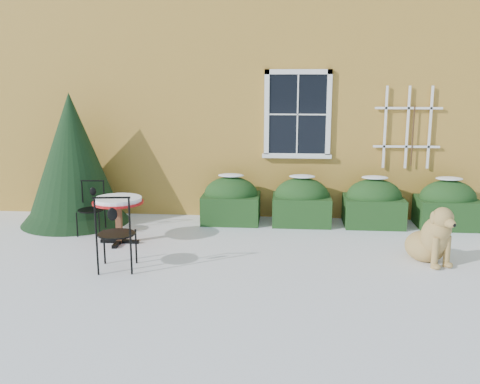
# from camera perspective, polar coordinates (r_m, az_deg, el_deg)

# --- Properties ---
(ground) EXTENTS (80.00, 80.00, 0.00)m
(ground) POSITION_cam_1_polar(r_m,az_deg,el_deg) (7.55, -0.66, -8.27)
(ground) COLOR white
(ground) RESTS_ON ground
(house) EXTENTS (12.40, 8.40, 6.40)m
(house) POSITION_cam_1_polar(r_m,az_deg,el_deg) (14.08, 2.16, 14.36)
(house) COLOR gold
(house) RESTS_ON ground
(hedge_row) EXTENTS (4.95, 0.80, 0.91)m
(hedge_row) POSITION_cam_1_polar(r_m,az_deg,el_deg) (9.90, 10.34, -1.15)
(hedge_row) COLOR #153213
(hedge_row) RESTS_ON ground
(evergreen_shrub) EXTENTS (1.97, 1.97, 2.39)m
(evergreen_shrub) POSITION_cam_1_polar(r_m,az_deg,el_deg) (10.25, -17.35, 2.12)
(evergreen_shrub) COLOR black
(evergreen_shrub) RESTS_ON ground
(bistro_table) EXTENTS (0.81, 0.81, 0.76)m
(bistro_table) POSITION_cam_1_polar(r_m,az_deg,el_deg) (8.79, -12.87, -1.39)
(bistro_table) COLOR black
(bistro_table) RESTS_ON ground
(patio_chair_near) EXTENTS (0.54, 0.54, 1.09)m
(patio_chair_near) POSITION_cam_1_polar(r_m,az_deg,el_deg) (7.56, -13.11, -4.22)
(patio_chair_near) COLOR black
(patio_chair_near) RESTS_ON ground
(patio_chair_far) EXTENTS (0.44, 0.43, 0.91)m
(patio_chair_far) POSITION_cam_1_polar(r_m,az_deg,el_deg) (9.50, -15.58, -1.63)
(patio_chair_far) COLOR black
(patio_chair_far) RESTS_ON ground
(dog) EXTENTS (0.76, 0.98, 0.89)m
(dog) POSITION_cam_1_polar(r_m,az_deg,el_deg) (8.19, 19.79, -4.73)
(dog) COLOR tan
(dog) RESTS_ON ground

